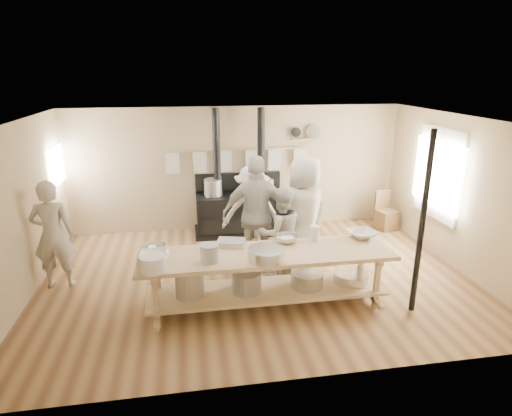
# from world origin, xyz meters

# --- Properties ---
(ground) EXTENTS (7.00, 7.00, 0.00)m
(ground) POSITION_xyz_m (0.00, 0.00, 0.00)
(ground) COLOR brown
(ground) RESTS_ON ground
(room_shell) EXTENTS (7.00, 7.00, 7.00)m
(room_shell) POSITION_xyz_m (0.00, 0.00, 1.62)
(room_shell) COLOR tan
(room_shell) RESTS_ON ground
(window_right) EXTENTS (0.09, 1.50, 1.65)m
(window_right) POSITION_xyz_m (3.47, 0.60, 1.50)
(window_right) COLOR beige
(window_right) RESTS_ON ground
(left_opening) EXTENTS (0.00, 0.90, 0.90)m
(left_opening) POSITION_xyz_m (-3.45, 2.00, 1.60)
(left_opening) COLOR white
(left_opening) RESTS_ON ground
(stove) EXTENTS (1.90, 0.75, 2.60)m
(stove) POSITION_xyz_m (-0.01, 2.12, 0.52)
(stove) COLOR black
(stove) RESTS_ON ground
(towel_rail) EXTENTS (3.00, 0.04, 0.47)m
(towel_rail) POSITION_xyz_m (0.00, 2.40, 1.56)
(towel_rail) COLOR tan
(towel_rail) RESTS_ON ground
(back_wall_shelf) EXTENTS (0.63, 0.14, 0.32)m
(back_wall_shelf) POSITION_xyz_m (1.46, 2.43, 2.00)
(back_wall_shelf) COLOR tan
(back_wall_shelf) RESTS_ON ground
(prep_table) EXTENTS (3.60, 0.90, 0.85)m
(prep_table) POSITION_xyz_m (-0.01, -0.90, 0.52)
(prep_table) COLOR tan
(prep_table) RESTS_ON ground
(support_post) EXTENTS (0.08, 0.08, 2.60)m
(support_post) POSITION_xyz_m (2.05, -1.35, 1.30)
(support_post) COLOR black
(support_post) RESTS_ON ground
(cook_far_left) EXTENTS (0.64, 0.42, 1.75)m
(cook_far_left) POSITION_xyz_m (-3.15, 0.23, 0.88)
(cook_far_left) COLOR beige
(cook_far_left) RESTS_ON ground
(cook_left) EXTENTS (0.81, 0.66, 1.53)m
(cook_left) POSITION_xyz_m (0.40, 0.02, 0.77)
(cook_left) COLOR beige
(cook_left) RESTS_ON ground
(cook_center) EXTENTS (1.14, 0.97, 1.97)m
(cook_center) POSITION_xyz_m (0.87, 0.31, 0.98)
(cook_center) COLOR beige
(cook_center) RESTS_ON ground
(cook_right) EXTENTS (1.24, 0.69, 2.00)m
(cook_right) POSITION_xyz_m (0.07, 0.29, 1.00)
(cook_right) COLOR beige
(cook_right) RESTS_ON ground
(cook_by_window) EXTENTS (1.24, 0.94, 1.71)m
(cook_by_window) POSITION_xyz_m (0.06, 0.87, 0.85)
(cook_by_window) COLOR beige
(cook_by_window) RESTS_ON ground
(chair) EXTENTS (0.47, 0.47, 0.84)m
(chair) POSITION_xyz_m (3.15, 1.81, 0.25)
(chair) COLOR brown
(chair) RESTS_ON ground
(bowl_white_a) EXTENTS (0.42, 0.42, 0.10)m
(bowl_white_a) POSITION_xyz_m (-1.55, -0.91, 0.90)
(bowl_white_a) COLOR white
(bowl_white_a) RESTS_ON prep_table
(bowl_steel_a) EXTENTS (0.38, 0.38, 0.09)m
(bowl_steel_a) POSITION_xyz_m (-1.55, -0.57, 0.89)
(bowl_steel_a) COLOR silver
(bowl_steel_a) RESTS_ON prep_table
(bowl_white_b) EXTENTS (0.46, 0.46, 0.10)m
(bowl_white_b) POSITION_xyz_m (1.55, -0.57, 0.90)
(bowl_white_b) COLOR white
(bowl_white_b) RESTS_ON prep_table
(bowl_steel_b) EXTENTS (0.36, 0.36, 0.10)m
(bowl_steel_b) POSITION_xyz_m (0.36, -0.57, 0.90)
(bowl_steel_b) COLOR silver
(bowl_steel_b) RESTS_ON prep_table
(roasting_pan) EXTENTS (0.45, 0.35, 0.09)m
(roasting_pan) POSITION_xyz_m (-0.47, -0.57, 0.89)
(roasting_pan) COLOR #B2B2B7
(roasting_pan) RESTS_ON prep_table
(mixing_bowl_large) EXTENTS (0.61, 0.61, 0.16)m
(mixing_bowl_large) POSITION_xyz_m (-0.05, -1.13, 0.93)
(mixing_bowl_large) COLOR silver
(mixing_bowl_large) RESTS_ON prep_table
(bucket_galv) EXTENTS (0.33, 0.33, 0.24)m
(bucket_galv) POSITION_xyz_m (-0.81, -1.05, 0.97)
(bucket_galv) COLOR gray
(bucket_galv) RESTS_ON prep_table
(deep_bowl_enamel) EXTENTS (0.45, 0.45, 0.21)m
(deep_bowl_enamel) POSITION_xyz_m (-1.55, -1.23, 0.96)
(deep_bowl_enamel) COLOR white
(deep_bowl_enamel) RESTS_ON prep_table
(pitcher) EXTENTS (0.16, 0.16, 0.23)m
(pitcher) POSITION_xyz_m (0.79, -0.57, 0.96)
(pitcher) COLOR white
(pitcher) RESTS_ON prep_table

